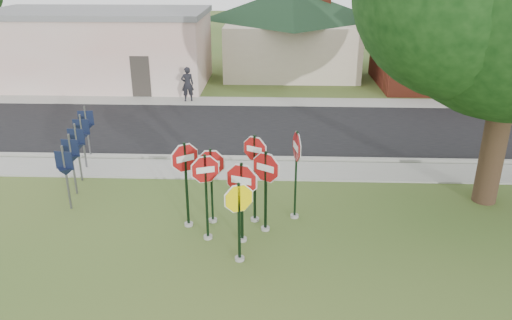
{
  "coord_description": "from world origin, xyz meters",
  "views": [
    {
      "loc": [
        1.02,
        -10.49,
        7.0
      ],
      "look_at": [
        0.54,
        2.0,
        1.86
      ],
      "focal_mm": 35.0,
      "sensor_mm": 36.0,
      "label": 1
    }
  ],
  "objects_px": {
    "stop_sign_center": "(242,191)",
    "stop_sign_left": "(206,186)",
    "stop_sign_yellow": "(239,213)",
    "pedestrian": "(187,84)"
  },
  "relations": [
    {
      "from": "stop_sign_yellow",
      "to": "pedestrian",
      "type": "bearing_deg",
      "value": 104.29
    },
    {
      "from": "stop_sign_center",
      "to": "pedestrian",
      "type": "xyz_separation_m",
      "value": [
        -3.65,
        13.36,
        -0.51
      ]
    },
    {
      "from": "stop_sign_center",
      "to": "stop_sign_yellow",
      "type": "height_order",
      "value": "stop_sign_center"
    },
    {
      "from": "stop_sign_yellow",
      "to": "stop_sign_left",
      "type": "xyz_separation_m",
      "value": [
        -0.91,
        0.99,
        0.23
      ]
    },
    {
      "from": "stop_sign_left",
      "to": "pedestrian",
      "type": "distance_m",
      "value": 13.57
    },
    {
      "from": "stop_sign_center",
      "to": "pedestrian",
      "type": "relative_size",
      "value": 1.34
    },
    {
      "from": "stop_sign_yellow",
      "to": "stop_sign_left",
      "type": "relative_size",
      "value": 0.88
    },
    {
      "from": "stop_sign_center",
      "to": "stop_sign_left",
      "type": "relative_size",
      "value": 0.94
    },
    {
      "from": "stop_sign_center",
      "to": "stop_sign_yellow",
      "type": "relative_size",
      "value": 1.07
    },
    {
      "from": "stop_sign_yellow",
      "to": "pedestrian",
      "type": "distance_m",
      "value": 14.73
    }
  ]
}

